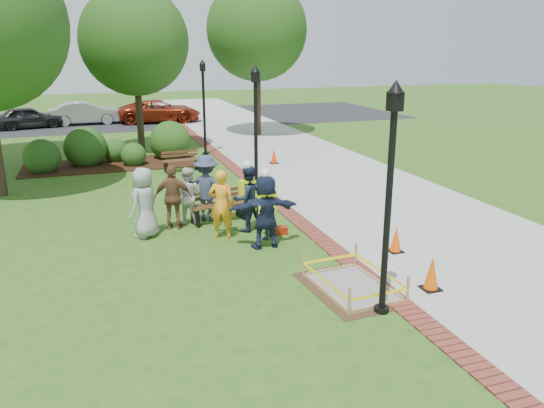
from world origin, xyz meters
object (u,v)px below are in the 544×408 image
object	(u,v)px
wet_concrete_pad	(353,278)
bench_near	(218,212)
lamp_near	(390,184)
hivis_worker_b	(268,206)
cone_front	(432,274)
hivis_worker_a	(265,209)
hivis_worker_c	(247,196)

from	to	relation	value
wet_concrete_pad	bench_near	distance (m)	5.42
bench_near	lamp_near	world-z (taller)	lamp_near
lamp_near	hivis_worker_b	xyz separation A→B (m)	(-0.77, 4.48, -1.60)
wet_concrete_pad	cone_front	size ratio (longest dim) A/B	3.30
hivis_worker_a	hivis_worker_c	bearing A→B (deg)	92.98
hivis_worker_c	bench_near	bearing A→B (deg)	119.99
lamp_near	hivis_worker_c	distance (m)	5.56
bench_near	hivis_worker_a	distance (m)	2.53
hivis_worker_b	lamp_near	bearing A→B (deg)	-80.26
wet_concrete_pad	hivis_worker_a	xyz separation A→B (m)	(-0.96, 2.84, 0.75)
bench_near	lamp_near	distance (m)	6.82
lamp_near	hivis_worker_a	bearing A→B (deg)	104.73
hivis_worker_c	wet_concrete_pad	bearing A→B (deg)	-76.15
cone_front	hivis_worker_c	xyz separation A→B (m)	(-2.51, 4.74, 0.60)
hivis_worker_b	bench_near	bearing A→B (deg)	117.31
bench_near	lamp_near	size ratio (longest dim) A/B	0.39
bench_near	hivis_worker_c	world-z (taller)	hivis_worker_c
lamp_near	bench_near	bearing A→B (deg)	105.04
bench_near	hivis_worker_a	bearing A→B (deg)	-74.45
wet_concrete_pad	hivis_worker_b	xyz separation A→B (m)	(-0.70, 3.42, 0.65)
bench_near	hivis_worker_c	distance (m)	1.35
cone_front	wet_concrete_pad	bearing A→B (deg)	159.06
lamp_near	cone_front	bearing A→B (deg)	19.20
lamp_near	hivis_worker_b	bearing A→B (deg)	99.74
wet_concrete_pad	hivis_worker_b	world-z (taller)	hivis_worker_b
hivis_worker_a	wet_concrete_pad	bearing A→B (deg)	-71.32
wet_concrete_pad	bench_near	xyz separation A→B (m)	(-1.61, 5.18, 0.04)
cone_front	bench_near	bearing A→B (deg)	118.31
wet_concrete_pad	bench_near	size ratio (longest dim) A/B	1.44
wet_concrete_pad	cone_front	distance (m)	1.59
lamp_near	hivis_worker_c	bearing A→B (deg)	101.82
cone_front	hivis_worker_a	size ratio (longest dim) A/B	0.37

